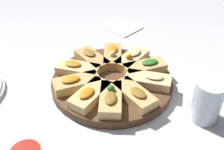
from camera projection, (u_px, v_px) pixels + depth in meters
The scene contains 14 objects.
ground_plane at pixel (112, 85), 0.70m from camera, with size 3.00×3.00×0.00m, color silver.
serving_board at pixel (112, 82), 0.69m from camera, with size 0.32×0.32×0.02m, color #51331E.
focaccia_slice_0 at pixel (113, 55), 0.75m from camera, with size 0.12×0.11×0.04m.
focaccia_slice_1 at pixel (92, 59), 0.74m from camera, with size 0.12×0.06×0.03m.
focaccia_slice_2 at pixel (78, 69), 0.70m from camera, with size 0.12×0.11×0.03m.
focaccia_slice_3 at pixel (76, 83), 0.65m from camera, with size 0.07×0.12×0.03m.
focaccia_slice_4 at pixel (90, 95), 0.61m from camera, with size 0.09×0.12×0.03m.
focaccia_slice_5 at pixel (111, 98), 0.60m from camera, with size 0.12×0.11×0.04m.
focaccia_slice_6 at pixel (136, 94), 0.61m from camera, with size 0.11×0.05×0.03m.
focaccia_slice_7 at pixel (148, 80), 0.66m from camera, with size 0.12×0.11×0.03m.
focaccia_slice_8 at pixel (145, 67), 0.70m from camera, with size 0.07×0.12×0.03m.
focaccia_slice_9 at pixel (132, 59), 0.74m from camera, with size 0.09×0.12×0.04m.
water_glass at pixel (207, 102), 0.57m from camera, with size 0.06×0.06×0.10m, color silver.
napkin_stack at pixel (121, 27), 0.98m from camera, with size 0.13×0.11×0.01m, color white.
Camera 1 is at (-0.46, 0.30, 0.43)m, focal length 42.00 mm.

